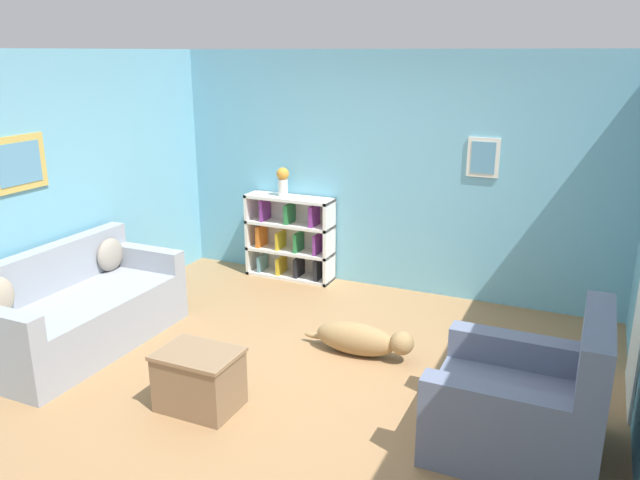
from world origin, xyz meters
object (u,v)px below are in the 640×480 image
couch (78,312)px  dog (361,339)px  recliner_chair (527,404)px  vase (283,180)px  bookshelf (291,238)px  coffee_table (199,378)px

couch → dog: bearing=19.9°
couch → recliner_chair: bearing=0.8°
recliner_chair → vase: 3.91m
bookshelf → coffee_table: bearing=-76.8°
bookshelf → coffee_table: bookshelf is taller
bookshelf → recliner_chair: bearing=-38.7°
coffee_table → dog: (0.81, 1.29, -0.09)m
couch → dog: (2.40, 0.87, -0.18)m
recliner_chair → couch: bearing=-179.2°
coffee_table → vase: size_ratio=1.81×
recliner_chair → dog: bearing=150.9°
couch → coffee_table: bearing=-14.7°
dog → coffee_table: bearing=-122.1°
couch → dog: couch is taller
coffee_table → vase: vase is taller
bookshelf → dog: (1.47, -1.54, -0.32)m
bookshelf → vase: (-0.08, -0.02, 0.69)m
vase → bookshelf: bearing=14.9°
couch → recliner_chair: (3.87, 0.05, 0.00)m
dog → vase: bearing=135.6°
couch → vase: size_ratio=5.70×
coffee_table → bookshelf: bearing=103.2°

